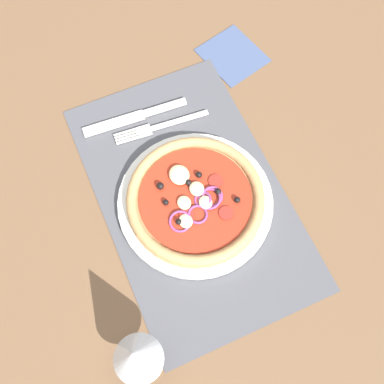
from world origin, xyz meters
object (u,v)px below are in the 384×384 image
(plate, at_px, (194,203))
(napkin, at_px, (232,55))
(pizza, at_px, (194,200))
(wine_glass, at_px, (136,357))
(knife, at_px, (134,117))
(fork, at_px, (157,127))

(plate, xyz_separation_m, napkin, (0.26, -0.20, -0.01))
(plate, bearing_deg, napkin, -37.38)
(pizza, relative_size, wine_glass, 1.57)
(knife, bearing_deg, napkin, -162.16)
(plate, height_order, knife, plate)
(plate, bearing_deg, knife, 8.65)
(pizza, relative_size, napkin, 2.00)
(fork, relative_size, napkin, 1.55)
(pizza, distance_m, napkin, 0.33)
(plate, relative_size, pizza, 1.14)
(fork, height_order, wine_glass, wine_glass)
(plate, bearing_deg, pizza, -31.97)
(fork, relative_size, wine_glass, 1.21)
(pizza, bearing_deg, napkin, -37.38)
(wine_glass, bearing_deg, pizza, -40.65)
(pizza, xyz_separation_m, fork, (0.17, 0.00, -0.02))
(plate, xyz_separation_m, wine_glass, (-0.20, 0.17, 0.09))
(pizza, xyz_separation_m, wine_glass, (-0.20, 0.17, 0.08))
(fork, bearing_deg, knife, -46.40)
(plate, height_order, napkin, plate)
(knife, bearing_deg, plate, 102.20)
(knife, xyz_separation_m, wine_glass, (-0.41, 0.14, 0.10))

